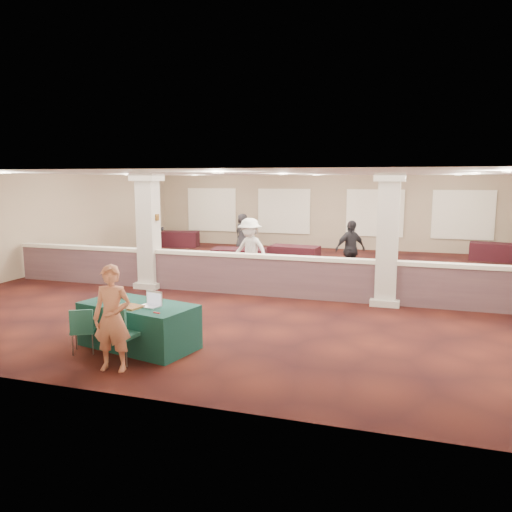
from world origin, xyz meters
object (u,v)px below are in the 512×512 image
(attendee_b, at_px, (250,250))
(far_table_back_left, at_px, (179,239))
(attendee_d, at_px, (243,232))
(far_table_back_center, at_px, (294,256))
(near_table, at_px, (139,325))
(conf_chair_side, at_px, (83,327))
(far_table_front_left, at_px, (97,259))
(far_table_front_center, at_px, (239,259))
(far_table_back_right, at_px, (493,252))
(attendee_c, at_px, (350,250))
(attendee_a, at_px, (153,231))
(far_table_front_right, at_px, (387,273))
(woman, at_px, (112,318))
(conf_chair_main, at_px, (120,330))

(attendee_b, bearing_deg, far_table_back_left, 146.04)
(attendee_d, bearing_deg, far_table_back_center, 159.73)
(near_table, relative_size, conf_chair_side, 2.57)
(conf_chair_side, relative_size, far_table_front_left, 0.44)
(far_table_back_left, distance_m, attendee_b, 8.54)
(far_table_front_center, xyz_separation_m, far_table_back_center, (1.60, 1.35, -0.01))
(near_table, height_order, far_table_back_right, near_table)
(far_table_front_left, xyz_separation_m, attendee_b, (5.50, -0.30, 0.58))
(near_table, relative_size, far_table_back_center, 1.22)
(far_table_front_center, bearing_deg, near_table, -83.91)
(far_table_back_right, xyz_separation_m, attendee_d, (-9.85, -0.36, 0.46))
(near_table, height_order, far_table_back_left, near_table)
(attendee_c, height_order, attendee_d, attendee_c)
(far_table_back_left, distance_m, attendee_a, 2.58)
(far_table_front_center, relative_size, attendee_a, 0.93)
(far_table_front_center, height_order, far_table_front_right, far_table_front_center)
(far_table_back_center, height_order, attendee_d, attendee_d)
(far_table_back_center, bearing_deg, far_table_front_left, -154.58)
(conf_chair_side, xyz_separation_m, far_table_front_left, (-4.59, 6.99, -0.11))
(far_table_front_center, bearing_deg, attendee_c, -5.35)
(far_table_front_left, xyz_separation_m, far_table_back_right, (13.00, 6.20, -0.05))
(far_table_front_center, bearing_deg, conf_chair_side, -89.39)
(far_table_front_left, height_order, attendee_b, attendee_b)
(woman, bearing_deg, conf_chair_side, 142.87)
(far_table_front_center, height_order, attendee_b, attendee_b)
(far_table_back_left, xyz_separation_m, attendee_b, (5.50, -6.50, 0.61))
(far_table_back_left, height_order, attendee_b, attendee_b)
(near_table, height_order, far_table_back_center, near_table)
(far_table_back_center, bearing_deg, conf_chair_main, -93.50)
(far_table_front_left, relative_size, far_table_front_center, 1.05)
(woman, bearing_deg, far_table_front_center, 87.50)
(far_table_back_center, height_order, attendee_a, attendee_a)
(far_table_front_right, bearing_deg, far_table_back_left, 149.13)
(conf_chair_main, xyz_separation_m, far_table_front_center, (-0.99, 8.74, -0.22))
(attendee_d, bearing_deg, far_table_back_left, 18.07)
(near_table, xyz_separation_m, attendee_d, (-2.19, 12.22, 0.39))
(far_table_back_center, bearing_deg, far_table_front_right, -35.11)
(far_table_front_left, distance_m, far_table_front_center, 4.76)
(far_table_front_right, distance_m, far_table_back_center, 4.04)
(far_table_front_left, distance_m, far_table_back_right, 14.40)
(far_table_front_right, bearing_deg, conf_chair_main, -116.79)
(far_table_front_right, relative_size, far_table_back_right, 0.99)
(far_table_front_right, xyz_separation_m, attendee_a, (-9.36, 3.12, 0.63))
(attendee_a, bearing_deg, attendee_b, -60.18)
(conf_chair_main, xyz_separation_m, far_table_front_right, (3.92, 7.77, -0.25))
(conf_chair_main, height_order, attendee_a, attendee_a)
(woman, height_order, attendee_a, attendee_a)
(near_table, xyz_separation_m, attendee_b, (0.15, 6.08, 0.55))
(far_table_back_left, distance_m, attendee_c, 9.68)
(conf_chair_side, relative_size, far_table_back_left, 0.49)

